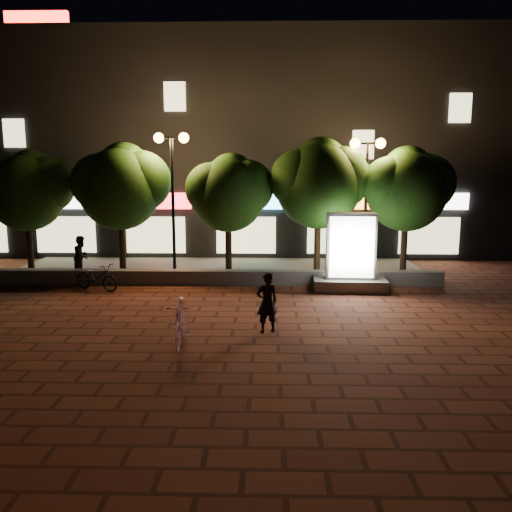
{
  "coord_description": "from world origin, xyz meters",
  "views": [
    {
      "loc": [
        2.0,
        -13.58,
        4.0
      ],
      "look_at": [
        1.62,
        1.5,
        1.44
      ],
      "focal_mm": 36.21,
      "sensor_mm": 36.0,
      "label": 1
    }
  ],
  "objects_px": {
    "tree_far_right": "(408,186)",
    "street_lamp_left": "(172,168)",
    "pedestrian": "(82,256)",
    "ad_kiosk": "(350,259)",
    "street_lamp_right": "(367,171)",
    "rider": "(267,302)",
    "scooter_parked": "(96,277)",
    "tree_right": "(320,181)",
    "tree_far_left": "(28,188)",
    "tree_mid": "(230,190)",
    "scooter_pink": "(180,323)",
    "tree_left": "(121,184)"
  },
  "relations": [
    {
      "from": "tree_far_left",
      "to": "tree_mid",
      "type": "distance_m",
      "value": 7.5
    },
    {
      "from": "street_lamp_left",
      "to": "scooter_pink",
      "type": "distance_m",
      "value": 8.38
    },
    {
      "from": "tree_far_left",
      "to": "street_lamp_left",
      "type": "relative_size",
      "value": 0.89
    },
    {
      "from": "tree_mid",
      "to": "street_lamp_left",
      "type": "xyz_separation_m",
      "value": [
        -2.05,
        -0.26,
        0.81
      ]
    },
    {
      "from": "tree_far_right",
      "to": "pedestrian",
      "type": "height_order",
      "value": "tree_far_right"
    },
    {
      "from": "street_lamp_left",
      "to": "pedestrian",
      "type": "xyz_separation_m",
      "value": [
        -3.37,
        -0.29,
        -3.2
      ]
    },
    {
      "from": "ad_kiosk",
      "to": "pedestrian",
      "type": "bearing_deg",
      "value": 169.99
    },
    {
      "from": "tree_far_right",
      "to": "ad_kiosk",
      "type": "bearing_deg",
      "value": -136.42
    },
    {
      "from": "tree_right",
      "to": "rider",
      "type": "distance_m",
      "value": 7.56
    },
    {
      "from": "tree_far_left",
      "to": "pedestrian",
      "type": "height_order",
      "value": "tree_far_left"
    },
    {
      "from": "ad_kiosk",
      "to": "tree_right",
      "type": "bearing_deg",
      "value": 110.49
    },
    {
      "from": "tree_mid",
      "to": "pedestrian",
      "type": "height_order",
      "value": "tree_mid"
    },
    {
      "from": "tree_left",
      "to": "scooter_pink",
      "type": "xyz_separation_m",
      "value": [
        3.42,
        -7.73,
        -2.92
      ]
    },
    {
      "from": "street_lamp_left",
      "to": "street_lamp_right",
      "type": "relative_size",
      "value": 1.04
    },
    {
      "from": "tree_left",
      "to": "tree_far_right",
      "type": "relative_size",
      "value": 1.03
    },
    {
      "from": "scooter_parked",
      "to": "street_lamp_left",
      "type": "bearing_deg",
      "value": -21.31
    },
    {
      "from": "tree_left",
      "to": "scooter_parked",
      "type": "xyz_separation_m",
      "value": [
        -0.26,
        -2.46,
        -2.99
      ]
    },
    {
      "from": "ad_kiosk",
      "to": "rider",
      "type": "distance_m",
      "value": 5.28
    },
    {
      "from": "scooter_parked",
      "to": "tree_far_left",
      "type": "bearing_deg",
      "value": 76.54
    },
    {
      "from": "street_lamp_right",
      "to": "tree_far_right",
      "type": "bearing_deg",
      "value": 9.61
    },
    {
      "from": "tree_left",
      "to": "scooter_parked",
      "type": "distance_m",
      "value": 3.88
    },
    {
      "from": "tree_far_right",
      "to": "pedestrian",
      "type": "distance_m",
      "value": 12.2
    },
    {
      "from": "tree_mid",
      "to": "ad_kiosk",
      "type": "relative_size",
      "value": 1.74
    },
    {
      "from": "tree_far_right",
      "to": "rider",
      "type": "bearing_deg",
      "value": -126.99
    },
    {
      "from": "tree_mid",
      "to": "ad_kiosk",
      "type": "bearing_deg",
      "value": -28.44
    },
    {
      "from": "street_lamp_left",
      "to": "tree_left",
      "type": "bearing_deg",
      "value": 172.3
    },
    {
      "from": "tree_right",
      "to": "tree_far_right",
      "type": "relative_size",
      "value": 1.06
    },
    {
      "from": "tree_left",
      "to": "tree_mid",
      "type": "relative_size",
      "value": 1.09
    },
    {
      "from": "tree_mid",
      "to": "ad_kiosk",
      "type": "distance_m",
      "value": 5.19
    },
    {
      "from": "tree_mid",
      "to": "tree_right",
      "type": "height_order",
      "value": "tree_right"
    },
    {
      "from": "tree_far_right",
      "to": "street_lamp_left",
      "type": "bearing_deg",
      "value": -178.24
    },
    {
      "from": "tree_far_left",
      "to": "scooter_parked",
      "type": "relative_size",
      "value": 2.69
    },
    {
      "from": "tree_far_right",
      "to": "pedestrian",
      "type": "bearing_deg",
      "value": -177.33
    },
    {
      "from": "tree_right",
      "to": "street_lamp_left",
      "type": "xyz_separation_m",
      "value": [
        -5.36,
        -0.26,
        0.46
      ]
    },
    {
      "from": "tree_right",
      "to": "scooter_parked",
      "type": "xyz_separation_m",
      "value": [
        -7.56,
        -2.46,
        -3.11
      ]
    },
    {
      "from": "scooter_pink",
      "to": "tree_left",
      "type": "bearing_deg",
      "value": 110.01
    },
    {
      "from": "tree_far_right",
      "to": "tree_mid",
      "type": "bearing_deg",
      "value": -180.0
    },
    {
      "from": "street_lamp_right",
      "to": "tree_right",
      "type": "bearing_deg",
      "value": 170.9
    },
    {
      "from": "tree_mid",
      "to": "rider",
      "type": "bearing_deg",
      "value": -78.18
    },
    {
      "from": "scooter_parked",
      "to": "tree_mid",
      "type": "bearing_deg",
      "value": -36.19
    },
    {
      "from": "street_lamp_right",
      "to": "rider",
      "type": "relative_size",
      "value": 3.3
    },
    {
      "from": "tree_far_left",
      "to": "tree_far_right",
      "type": "relative_size",
      "value": 0.97
    },
    {
      "from": "scooter_pink",
      "to": "ad_kiosk",
      "type": "bearing_deg",
      "value": 45.44
    },
    {
      "from": "street_lamp_right",
      "to": "scooter_parked",
      "type": "relative_size",
      "value": 2.89
    },
    {
      "from": "tree_far_right",
      "to": "rider",
      "type": "height_order",
      "value": "tree_far_right"
    },
    {
      "from": "street_lamp_right",
      "to": "rider",
      "type": "xyz_separation_m",
      "value": [
        -3.54,
        -6.49,
        -3.14
      ]
    },
    {
      "from": "street_lamp_right",
      "to": "scooter_parked",
      "type": "height_order",
      "value": "street_lamp_right"
    },
    {
      "from": "scooter_pink",
      "to": "street_lamp_left",
      "type": "bearing_deg",
      "value": 97.32
    },
    {
      "from": "street_lamp_left",
      "to": "scooter_parked",
      "type": "relative_size",
      "value": 3.01
    },
    {
      "from": "tree_far_left",
      "to": "tree_left",
      "type": "distance_m",
      "value": 3.51
    }
  ]
}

